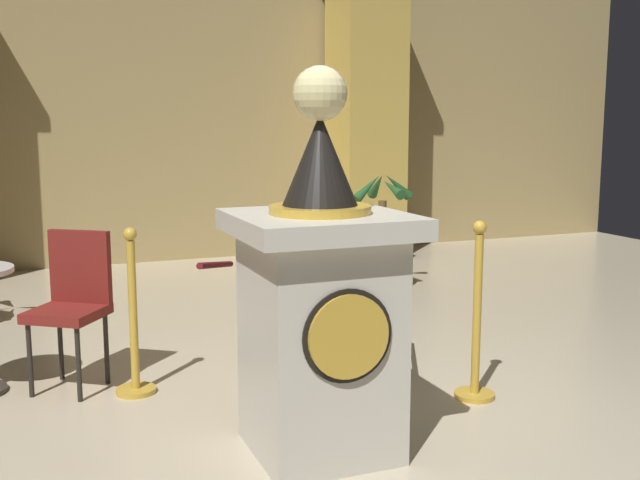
% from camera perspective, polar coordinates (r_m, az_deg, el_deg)
% --- Properties ---
extents(ground_plane, '(12.92, 12.92, 0.00)m').
position_cam_1_polar(ground_plane, '(4.07, 2.06, -14.58)').
color(ground_plane, beige).
extents(back_wall, '(12.92, 0.16, 3.51)m').
position_cam_1_polar(back_wall, '(9.03, -12.33, 9.55)').
color(back_wall, tan).
rests_on(back_wall, ground_plane).
extents(pedestal_clock, '(0.81, 0.81, 1.88)m').
position_cam_1_polar(pedestal_clock, '(3.68, 0.02, -5.03)').
color(pedestal_clock, beige).
rests_on(pedestal_clock, ground_plane).
extents(stanchion_near, '(0.24, 0.24, 1.06)m').
position_cam_1_polar(stanchion_near, '(4.57, 11.66, -7.12)').
color(stanchion_near, gold).
rests_on(stanchion_near, ground_plane).
extents(stanchion_far, '(0.24, 0.24, 1.01)m').
position_cam_1_polar(stanchion_far, '(4.69, -13.79, -7.05)').
color(stanchion_far, gold).
rests_on(stanchion_far, ground_plane).
extents(velvet_rope, '(1.38, 1.36, 0.22)m').
position_cam_1_polar(velvet_rope, '(4.42, -1.26, -1.94)').
color(velvet_rope, '#591419').
extents(column_right, '(0.91, 0.91, 3.37)m').
position_cam_1_polar(column_right, '(9.25, 3.47, 9.20)').
color(column_right, black).
rests_on(column_right, ground_plane).
extents(potted_palm_right, '(0.70, 0.71, 1.15)m').
position_cam_1_polar(potted_palm_right, '(7.42, 4.67, -1.16)').
color(potted_palm_right, '#4C3828').
rests_on(potted_palm_right, ground_plane).
extents(cafe_chair_red, '(0.56, 0.56, 0.96)m').
position_cam_1_polar(cafe_chair_red, '(4.86, -18.05, -3.98)').
color(cafe_chair_red, black).
rests_on(cafe_chair_red, ground_plane).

